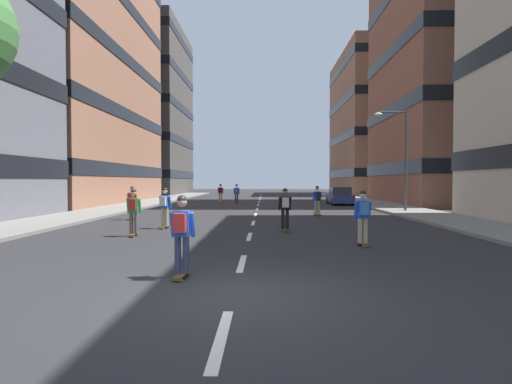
# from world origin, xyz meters

# --- Properties ---
(ground_plane) EXTENTS (141.81, 141.81, 0.00)m
(ground_plane) POSITION_xyz_m (0.00, 23.63, 0.00)
(ground_plane) COLOR #28282B
(sidewalk_left) EXTENTS (3.59, 64.99, 0.14)m
(sidewalk_left) POSITION_xyz_m (-10.10, 26.59, 0.07)
(sidewalk_left) COLOR gray
(sidewalk_left) RESTS_ON ground_plane
(sidewalk_right) EXTENTS (3.59, 64.99, 0.14)m
(sidewalk_right) POSITION_xyz_m (10.10, 26.59, 0.07)
(sidewalk_right) COLOR gray
(sidewalk_right) RESTS_ON ground_plane
(lane_markings) EXTENTS (0.16, 57.20, 0.01)m
(lane_markings) POSITION_xyz_m (0.00, 25.50, 0.00)
(lane_markings) COLOR silver
(lane_markings) RESTS_ON ground_plane
(building_left_mid) EXTENTS (17.39, 23.31, 35.14)m
(building_left_mid) POSITION_xyz_m (-20.53, 30.80, 17.66)
(building_left_mid) COLOR #9E6B51
(building_left_mid) RESTS_ON ground_plane
(building_left_far) EXTENTS (17.39, 17.65, 24.88)m
(building_left_far) POSITION_xyz_m (-20.53, 55.82, 12.53)
(building_left_far) COLOR #4C4744
(building_left_far) RESTS_ON ground_plane
(building_right_mid) EXTENTS (17.39, 16.13, 31.45)m
(building_right_mid) POSITION_xyz_m (20.53, 30.80, 15.82)
(building_right_mid) COLOR brown
(building_right_mid) RESTS_ON ground_plane
(building_right_far) EXTENTS (17.39, 20.70, 20.88)m
(building_right_far) POSITION_xyz_m (20.53, 55.82, 10.53)
(building_right_far) COLOR #9E6B51
(building_right_far) RESTS_ON ground_plane
(parked_car_near) EXTENTS (1.82, 4.40, 1.52)m
(parked_car_near) POSITION_xyz_m (7.10, 29.04, 0.70)
(parked_car_near) COLOR navy
(parked_car_near) RESTS_ON ground_plane
(streetlamp_right) EXTENTS (2.13, 0.30, 6.50)m
(streetlamp_right) POSITION_xyz_m (9.37, 19.90, 4.14)
(streetlamp_right) COLOR #3F3F44
(streetlamp_right) RESTS_ON sidewalk_right
(skater_0) EXTENTS (0.54, 0.91, 1.78)m
(skater_0) POSITION_xyz_m (-4.34, 8.00, 1.02)
(skater_0) COLOR brown
(skater_0) RESTS_ON ground_plane
(skater_1) EXTENTS (0.53, 0.90, 1.78)m
(skater_1) POSITION_xyz_m (-2.00, 30.17, 1.02)
(skater_1) COLOR brown
(skater_1) RESTS_ON ground_plane
(skater_2) EXTENTS (0.54, 0.91, 1.78)m
(skater_2) POSITION_xyz_m (3.71, 5.87, 1.02)
(skater_2) COLOR brown
(skater_2) RESTS_ON ground_plane
(skater_3) EXTENTS (0.53, 0.90, 1.78)m
(skater_3) POSITION_xyz_m (-3.61, 31.63, 1.02)
(skater_3) COLOR brown
(skater_3) RESTS_ON ground_plane
(skater_4) EXTENTS (0.54, 0.91, 1.78)m
(skater_4) POSITION_xyz_m (-1.20, 1.38, 1.02)
(skater_4) COLOR brown
(skater_4) RESTS_ON ground_plane
(skater_5) EXTENTS (0.56, 0.92, 1.78)m
(skater_5) POSITION_xyz_m (-3.79, 10.55, 1.02)
(skater_5) COLOR brown
(skater_5) RESTS_ON ground_plane
(skater_6) EXTENTS (0.57, 0.92, 1.78)m
(skater_6) POSITION_xyz_m (3.68, 17.31, 1.02)
(skater_6) COLOR brown
(skater_6) RESTS_ON ground_plane
(skater_7) EXTENTS (0.57, 0.92, 1.78)m
(skater_7) POSITION_xyz_m (-6.49, 14.52, 1.02)
(skater_7) COLOR brown
(skater_7) RESTS_ON ground_plane
(skater_8) EXTENTS (0.55, 0.91, 1.78)m
(skater_8) POSITION_xyz_m (1.41, 9.64, 1.02)
(skater_8) COLOR brown
(skater_8) RESTS_ON ground_plane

